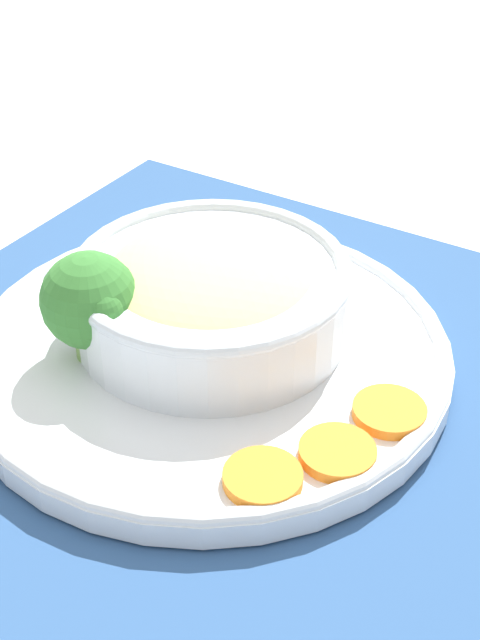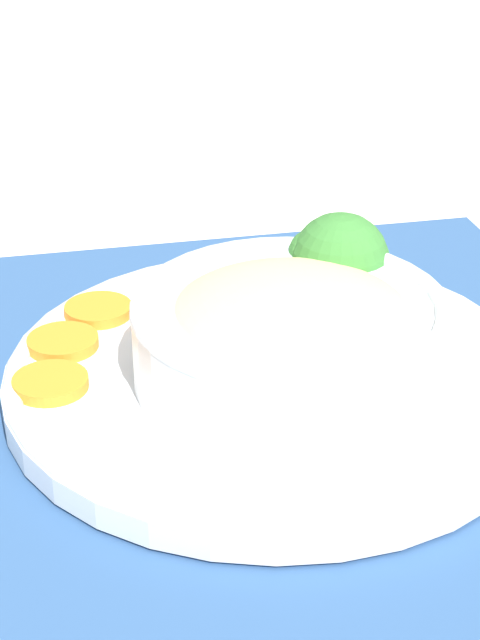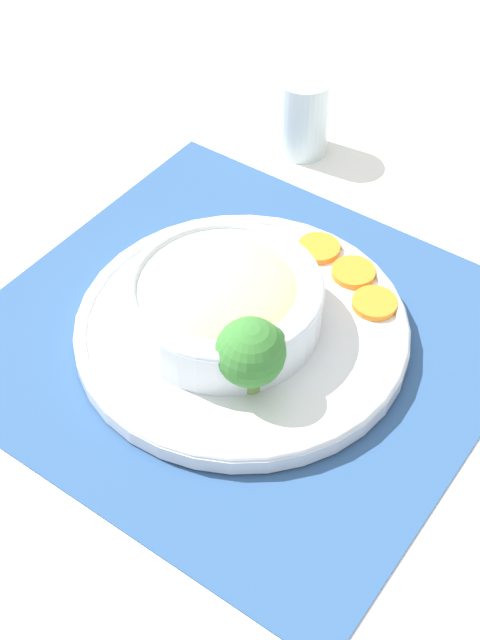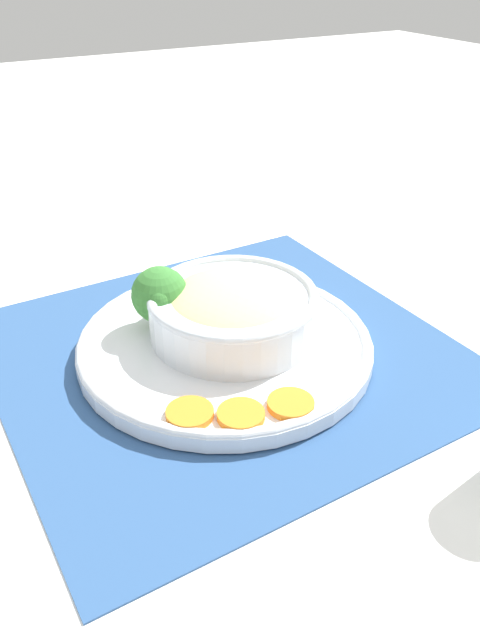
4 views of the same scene
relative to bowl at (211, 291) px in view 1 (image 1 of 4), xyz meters
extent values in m
plane|color=white|center=(-0.01, 0.01, -0.05)|extent=(4.00, 4.00, 0.00)
cube|color=#2D5184|center=(-0.01, 0.01, -0.05)|extent=(0.46, 0.48, 0.00)
cylinder|color=silver|center=(-0.01, 0.01, -0.04)|extent=(0.32, 0.32, 0.02)
torus|color=silver|center=(-0.01, 0.01, -0.03)|extent=(0.31, 0.31, 0.01)
cylinder|color=silver|center=(0.00, 0.00, -0.01)|extent=(0.18, 0.18, 0.05)
torus|color=silver|center=(0.00, 0.00, 0.02)|extent=(0.18, 0.18, 0.01)
ellipsoid|color=beige|center=(0.00, 0.00, 0.00)|extent=(0.15, 0.15, 0.05)
cylinder|color=#759E51|center=(0.05, 0.06, -0.02)|extent=(0.02, 0.02, 0.02)
sphere|color=#387A33|center=(0.05, 0.06, 0.01)|extent=(0.06, 0.06, 0.06)
sphere|color=#387A33|center=(0.03, 0.07, 0.02)|extent=(0.03, 0.03, 0.03)
sphere|color=#387A33|center=(0.06, 0.06, 0.01)|extent=(0.02, 0.02, 0.02)
cylinder|color=orange|center=(-0.10, 0.10, -0.03)|extent=(0.04, 0.04, 0.01)
cylinder|color=orange|center=(-0.13, 0.06, -0.03)|extent=(0.04, 0.04, 0.01)
cylinder|color=orange|center=(-0.14, 0.02, -0.03)|extent=(0.04, 0.04, 0.01)
camera|label=1|loc=(-0.28, 0.39, 0.32)|focal=50.00mm
camera|label=2|loc=(-0.13, -0.52, 0.29)|focal=60.00mm
camera|label=3|loc=(0.45, 0.36, 0.58)|focal=50.00mm
camera|label=4|loc=(-0.50, 0.27, 0.34)|focal=35.00mm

